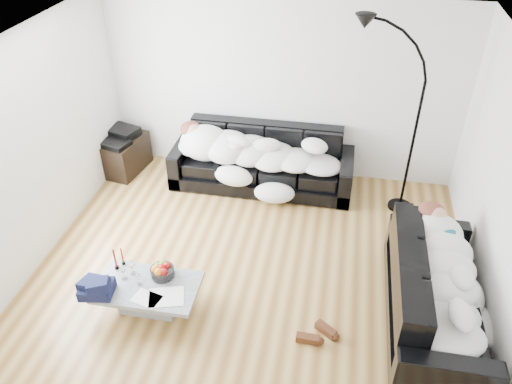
% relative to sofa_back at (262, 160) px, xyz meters
% --- Properties ---
extents(ground, '(5.00, 5.00, 0.00)m').
position_rel_sofa_back_xyz_m(ground, '(0.19, -1.78, -0.42)').
color(ground, brown).
rests_on(ground, ground).
extents(wall_back, '(5.00, 0.02, 2.60)m').
position_rel_sofa_back_xyz_m(wall_back, '(0.19, 0.47, 0.88)').
color(wall_back, silver).
rests_on(wall_back, ground).
extents(wall_left, '(0.02, 4.50, 2.60)m').
position_rel_sofa_back_xyz_m(wall_left, '(-2.31, -1.78, 0.88)').
color(wall_left, silver).
rests_on(wall_left, ground).
extents(wall_right, '(0.02, 4.50, 2.60)m').
position_rel_sofa_back_xyz_m(wall_right, '(2.69, -1.78, 0.88)').
color(wall_right, silver).
rests_on(wall_right, ground).
extents(ceiling, '(5.00, 5.00, 0.00)m').
position_rel_sofa_back_xyz_m(ceiling, '(0.19, -1.78, 2.18)').
color(ceiling, white).
rests_on(ceiling, ground).
extents(sofa_back, '(2.57, 0.89, 0.84)m').
position_rel_sofa_back_xyz_m(sofa_back, '(0.00, 0.00, 0.00)').
color(sofa_back, black).
rests_on(sofa_back, ground).
extents(sofa_right, '(0.90, 2.10, 0.85)m').
position_rel_sofa_back_xyz_m(sofa_right, '(2.19, -2.16, 0.00)').
color(sofa_right, black).
rests_on(sofa_right, ground).
extents(sleeper_back, '(2.17, 0.75, 0.43)m').
position_rel_sofa_back_xyz_m(sleeper_back, '(-0.00, -0.05, 0.22)').
color(sleeper_back, white).
rests_on(sleeper_back, sofa_back).
extents(sleeper_right, '(0.76, 1.80, 0.44)m').
position_rel_sofa_back_xyz_m(sleeper_right, '(2.19, -2.16, 0.22)').
color(sleeper_right, white).
rests_on(sleeper_right, sofa_right).
extents(teal_cushion, '(0.42, 0.38, 0.20)m').
position_rel_sofa_back_xyz_m(teal_cushion, '(2.13, -1.51, 0.30)').
color(teal_cushion, '#0F5669').
rests_on(teal_cushion, sofa_right).
extents(coffee_table, '(1.08, 0.64, 0.31)m').
position_rel_sofa_back_xyz_m(coffee_table, '(-0.76, -2.55, -0.26)').
color(coffee_table, '#939699').
rests_on(coffee_table, ground).
extents(fruit_bowl, '(0.27, 0.27, 0.16)m').
position_rel_sofa_back_xyz_m(fruit_bowl, '(-0.65, -2.38, -0.03)').
color(fruit_bowl, white).
rests_on(fruit_bowl, coffee_table).
extents(wine_glass_a, '(0.09, 0.09, 0.18)m').
position_rel_sofa_back_xyz_m(wine_glass_a, '(-0.98, -2.41, -0.01)').
color(wine_glass_a, white).
rests_on(wine_glass_a, coffee_table).
extents(wine_glass_b, '(0.08, 0.08, 0.18)m').
position_rel_sofa_back_xyz_m(wine_glass_b, '(-1.04, -2.50, -0.02)').
color(wine_glass_b, white).
rests_on(wine_glass_b, coffee_table).
extents(wine_glass_c, '(0.08, 0.08, 0.15)m').
position_rel_sofa_back_xyz_m(wine_glass_c, '(-0.84, -2.56, -0.03)').
color(wine_glass_c, white).
rests_on(wine_glass_c, coffee_table).
extents(candle_left, '(0.05, 0.05, 0.27)m').
position_rel_sofa_back_xyz_m(candle_left, '(-1.18, -2.37, 0.03)').
color(candle_left, maroon).
rests_on(candle_left, coffee_table).
extents(candle_right, '(0.04, 0.04, 0.22)m').
position_rel_sofa_back_xyz_m(candle_right, '(-1.14, -2.29, 0.00)').
color(candle_right, maroon).
rests_on(candle_right, coffee_table).
extents(newspaper_a, '(0.42, 0.36, 0.01)m').
position_rel_sofa_back_xyz_m(newspaper_a, '(-0.51, -2.67, -0.10)').
color(newspaper_a, silver).
rests_on(newspaper_a, coffee_table).
extents(newspaper_b, '(0.32, 0.26, 0.01)m').
position_rel_sofa_back_xyz_m(newspaper_b, '(-0.70, -2.73, -0.10)').
color(newspaper_b, silver).
rests_on(newspaper_b, coffee_table).
extents(navy_jacket, '(0.40, 0.35, 0.18)m').
position_rel_sofa_back_xyz_m(navy_jacket, '(-1.22, -2.79, 0.06)').
color(navy_jacket, black).
rests_on(navy_jacket, coffee_table).
extents(shoes, '(0.45, 0.37, 0.09)m').
position_rel_sofa_back_xyz_m(shoes, '(1.04, -2.63, -0.38)').
color(shoes, '#472311').
rests_on(shoes, ground).
extents(av_cabinet, '(0.64, 0.84, 0.52)m').
position_rel_sofa_back_xyz_m(av_cabinet, '(-2.13, 0.01, -0.16)').
color(av_cabinet, black).
rests_on(av_cabinet, ground).
extents(stereo, '(0.52, 0.45, 0.13)m').
position_rel_sofa_back_xyz_m(stereo, '(-2.13, 0.01, 0.17)').
color(stereo, black).
rests_on(stereo, av_cabinet).
extents(floor_lamp, '(0.88, 0.53, 2.26)m').
position_rel_sofa_back_xyz_m(floor_lamp, '(1.97, -0.20, 0.71)').
color(floor_lamp, black).
rests_on(floor_lamp, ground).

